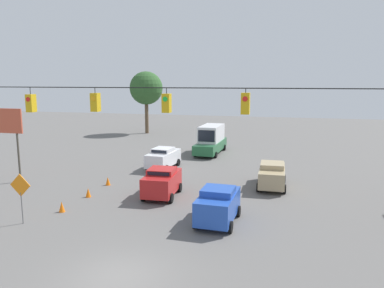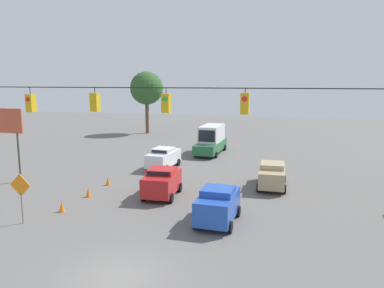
# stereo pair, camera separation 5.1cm
# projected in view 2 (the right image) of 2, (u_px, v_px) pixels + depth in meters

# --- Properties ---
(ground_plane) EXTENTS (140.00, 140.00, 0.00)m
(ground_plane) POSITION_uv_depth(u_px,v_px,m) (117.00, 277.00, 15.14)
(ground_plane) COLOR #605E5B
(overhead_signal_span) EXTENTS (23.19, 0.38, 8.36)m
(overhead_signal_span) POSITION_uv_depth(u_px,v_px,m) (131.00, 143.00, 15.90)
(overhead_signal_span) COLOR #939399
(overhead_signal_span) RESTS_ON ground_plane
(sedan_white_withflow_far) EXTENTS (2.31, 4.40, 1.86)m
(sedan_white_withflow_far) POSITION_uv_depth(u_px,v_px,m) (163.00, 158.00, 33.78)
(sedan_white_withflow_far) COLOR silver
(sedan_white_withflow_far) RESTS_ON ground_plane
(sedan_tan_oncoming_far) EXTENTS (2.12, 4.54, 1.84)m
(sedan_tan_oncoming_far) POSITION_uv_depth(u_px,v_px,m) (272.00, 174.00, 27.76)
(sedan_tan_oncoming_far) COLOR tan
(sedan_tan_oncoming_far) RESTS_ON ground_plane
(sedan_blue_crossing_near) EXTENTS (2.21, 3.92, 2.00)m
(sedan_blue_crossing_near) POSITION_uv_depth(u_px,v_px,m) (218.00, 205.00, 20.79)
(sedan_blue_crossing_near) COLOR #234CB2
(sedan_blue_crossing_near) RESTS_ON ground_plane
(sedan_red_withflow_mid) EXTENTS (2.27, 3.94, 1.97)m
(sedan_red_withflow_mid) POSITION_uv_depth(u_px,v_px,m) (162.00, 182.00, 25.53)
(sedan_red_withflow_mid) COLOR red
(sedan_red_withflow_mid) RESTS_ON ground_plane
(box_truck_green_withflow_deep) EXTENTS (2.63, 6.94, 3.04)m
(box_truck_green_withflow_deep) POSITION_uv_depth(u_px,v_px,m) (211.00, 140.00, 40.68)
(box_truck_green_withflow_deep) COLOR #236038
(box_truck_green_withflow_deep) RESTS_ON ground_plane
(traffic_cone_nearest) EXTENTS (0.37, 0.37, 0.63)m
(traffic_cone_nearest) POSITION_uv_depth(u_px,v_px,m) (62.00, 207.00, 22.60)
(traffic_cone_nearest) COLOR orange
(traffic_cone_nearest) RESTS_ON ground_plane
(traffic_cone_second) EXTENTS (0.37, 0.37, 0.63)m
(traffic_cone_second) POSITION_uv_depth(u_px,v_px,m) (88.00, 192.00, 25.48)
(traffic_cone_second) COLOR orange
(traffic_cone_second) RESTS_ON ground_plane
(traffic_cone_third) EXTENTS (0.37, 0.37, 0.63)m
(traffic_cone_third) POSITION_uv_depth(u_px,v_px,m) (108.00, 181.00, 28.38)
(traffic_cone_third) COLOR orange
(traffic_cone_third) RESTS_ON ground_plane
(roadside_billboard) EXTENTS (3.40, 0.16, 5.74)m
(roadside_billboard) POSITION_uv_depth(u_px,v_px,m) (4.00, 128.00, 28.94)
(roadside_billboard) COLOR #4C473D
(roadside_billboard) RESTS_ON ground_plane
(work_zone_sign) EXTENTS (1.27, 0.06, 2.84)m
(work_zone_sign) POSITION_uv_depth(u_px,v_px,m) (21.00, 189.00, 20.49)
(work_zone_sign) COLOR slate
(work_zone_sign) RESTS_ON ground_plane
(tree_horizon_left) EXTENTS (4.89, 4.89, 9.19)m
(tree_horizon_left) POSITION_uv_depth(u_px,v_px,m) (147.00, 88.00, 55.35)
(tree_horizon_left) COLOR brown
(tree_horizon_left) RESTS_ON ground_plane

